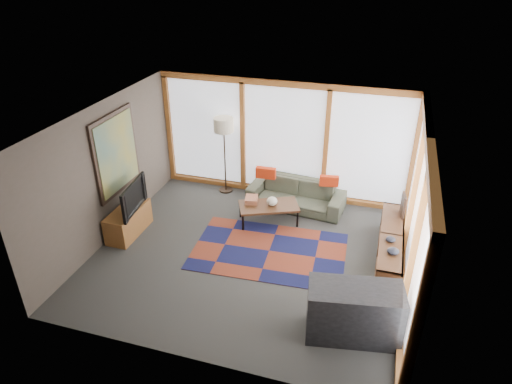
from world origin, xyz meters
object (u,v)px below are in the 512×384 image
(coffee_table, at_px, (269,213))
(television, at_px, (129,197))
(sofa, at_px, (296,195))
(tv_console, at_px, (128,221))
(bar_counter, at_px, (354,312))
(bookshelf, at_px, (390,247))
(floor_lamp, at_px, (225,156))

(coffee_table, distance_m, television, 2.75)
(sofa, bearing_deg, tv_console, -140.67)
(television, bearing_deg, bar_counter, -115.00)
(coffee_table, bearing_deg, tv_console, -154.65)
(coffee_table, relative_size, bookshelf, 0.52)
(floor_lamp, height_order, bar_counter, floor_lamp)
(tv_console, bearing_deg, bar_counter, -17.55)
(sofa, relative_size, bar_counter, 1.54)
(bookshelf, bearing_deg, coffee_table, 165.56)
(sofa, xyz_separation_m, bookshelf, (2.00, -1.38, -0.02))
(sofa, bearing_deg, television, -139.87)
(bookshelf, height_order, television, television)
(bar_counter, bearing_deg, bookshelf, 67.75)
(bookshelf, xyz_separation_m, bar_counter, (-0.43, -1.98, 0.14))
(floor_lamp, distance_m, coffee_table, 1.78)
(coffee_table, distance_m, bar_counter, 3.27)
(floor_lamp, distance_m, bookshelf, 4.09)
(coffee_table, height_order, bookshelf, bookshelf)
(sofa, xyz_separation_m, tv_console, (-2.90, -1.94, -0.03))
(floor_lamp, relative_size, bookshelf, 0.78)
(coffee_table, height_order, tv_console, tv_console)
(tv_console, bearing_deg, bookshelf, 6.58)
(tv_console, xyz_separation_m, television, (0.09, 0.01, 0.56))
(coffee_table, xyz_separation_m, tv_console, (-2.50, -1.18, 0.07))
(bookshelf, distance_m, television, 4.87)
(coffee_table, xyz_separation_m, bar_counter, (1.97, -2.60, 0.22))
(coffee_table, bearing_deg, floor_lamp, 141.99)
(sofa, bearing_deg, floor_lamp, 176.96)
(sofa, relative_size, coffee_table, 1.73)
(sofa, height_order, coffee_table, sofa)
(sofa, height_order, bookshelf, sofa)
(floor_lamp, height_order, tv_console, floor_lamp)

